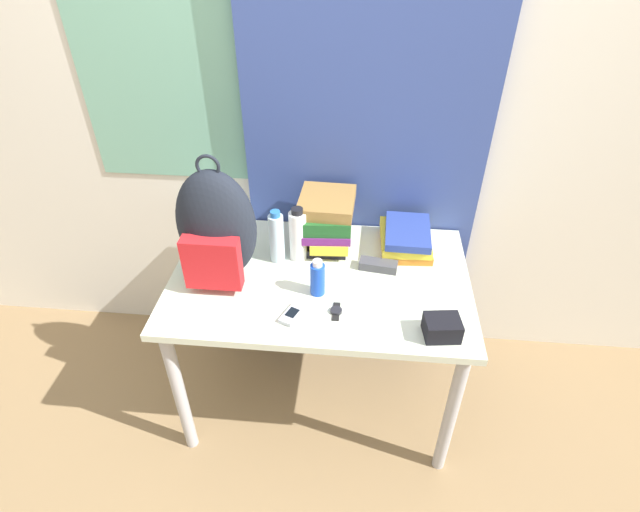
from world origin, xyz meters
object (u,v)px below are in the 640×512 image
book_stack_left (327,220)px  sports_bottle (298,235)px  sunscreen_bottle (318,278)px  camera_pouch (442,328)px  sunglasses_case (378,265)px  backpack (216,229)px  book_stack_center (406,238)px  cell_phone (292,314)px  water_bottle (277,237)px  wristwatch (336,311)px

book_stack_left → sports_bottle: 0.15m
sunscreen_bottle → camera_pouch: (0.44, -0.18, -0.03)m
book_stack_left → sunglasses_case: (0.22, -0.16, -0.10)m
backpack → book_stack_center: 0.78m
cell_phone → sports_bottle: bearing=93.6°
water_bottle → cell_phone: 0.35m
backpack → cell_phone: 0.42m
backpack → sunscreen_bottle: backpack is taller
book_stack_left → wristwatch: bearing=-80.8°
sports_bottle → book_stack_center: bearing=13.5°
water_bottle → camera_pouch: water_bottle is taller
sunscreen_bottle → camera_pouch: 0.47m
sports_bottle → sunscreen_bottle: bearing=-64.6°
backpack → camera_pouch: size_ratio=3.93×
book_stack_left → book_stack_center: (0.33, -0.00, -0.07)m
backpack → book_stack_center: bearing=19.3°
backpack → sunscreen_bottle: size_ratio=3.40×
sunglasses_case → wristwatch: size_ratio=1.67×
sunscreen_bottle → sunglasses_case: (0.22, 0.16, -0.05)m
book_stack_left → wristwatch: book_stack_left is taller
book_stack_left → sports_bottle: size_ratio=1.25×
sunglasses_case → wristwatch: 0.30m
cell_phone → camera_pouch: camera_pouch is taller
backpack → sports_bottle: bearing=27.5°
wristwatch → sunglasses_case: bearing=60.5°
water_bottle → cell_phone: size_ratio=1.93×
wristwatch → camera_pouch: bearing=-12.5°
sunscreen_bottle → sunglasses_case: bearing=36.2°
book_stack_left → water_bottle: 0.23m
book_stack_center → camera_pouch: 0.51m
water_bottle → book_stack_left: bearing=34.6°
sports_bottle → camera_pouch: sports_bottle is taller
camera_pouch → sunscreen_bottle: bearing=157.8°
water_bottle → sports_bottle: bearing=15.0°
book_stack_center → wristwatch: size_ratio=2.90×
book_stack_left → cell_phone: book_stack_left is taller
book_stack_left → camera_pouch: book_stack_left is taller
book_stack_left → water_bottle: bearing=-145.4°
cell_phone → wristwatch: size_ratio=1.27×
book_stack_center → water_bottle: bearing=-166.3°
water_bottle → sunglasses_case: water_bottle is taller
wristwatch → backpack: bearing=160.1°
sunscreen_bottle → camera_pouch: bearing=-22.2°
book_stack_left → camera_pouch: bearing=-49.3°
book_stack_center → book_stack_left: bearing=179.2°
camera_pouch → wristwatch: 0.37m
book_stack_left → wristwatch: 0.44m
backpack → water_bottle: bearing=32.1°
water_bottle → sunscreen_bottle: (0.18, -0.19, -0.04)m
camera_pouch → sports_bottle: bearing=144.1°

